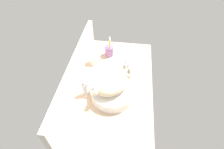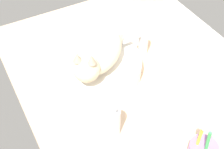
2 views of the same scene
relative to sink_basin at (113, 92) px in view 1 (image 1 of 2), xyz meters
The scene contains 8 objects.
ground_plane 12.02cm from the sink_basin, ahead, with size 111.81×60.76×4.00cm, color tan.
backsplash_panel 32.47cm from the sink_basin, 70.44° to the left, with size 111.81×3.60×21.99cm, color silver.
sink_basin is the anchor object (origin of this frame).
cat 9.42cm from the sink_basin, 37.82° to the right, with size 30.02×29.24×14.00cm.
faucet 19.72cm from the sink_basin, 94.02° to the left, with size 3.60×11.85×13.60cm.
soap_dispenser 26.00cm from the sink_basin, 16.85° to the right, with size 5.29×5.29×14.34cm.
toothbrush_cup 46.90cm from the sink_basin, 11.50° to the left, with size 7.99×7.99×18.68cm.
water_glass 39.39cm from the sink_basin, 32.17° to the left, with size 7.68×7.68×8.10cm.
Camera 1 is at (-88.83, -10.84, 103.34)cm, focal length 28.00 mm.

